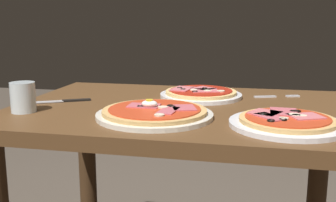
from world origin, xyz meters
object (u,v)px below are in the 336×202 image
water_glass_near (23,99)px  fork (273,96)px  dining_table (183,148)px  knife (64,101)px  pizza_across_left (287,122)px  pizza_across_right (201,94)px  pizza_foreground (155,113)px

water_glass_near → fork: water_glass_near is taller
dining_table → fork: (0.27, 0.20, 0.14)m
knife → pizza_across_left: bearing=-13.4°
pizza_across_left → fork: pizza_across_left is taller
dining_table → pizza_across_right: 0.21m
pizza_across_right → fork: size_ratio=1.79×
pizza_foreground → pizza_across_left: pizza_foreground is taller
pizza_foreground → pizza_across_left: bearing=-3.9°
dining_table → knife: knife is taller
pizza_foreground → fork: 0.48m
pizza_across_right → fork: pizza_across_right is taller
dining_table → fork: size_ratio=6.70×
dining_table → knife: bearing=-177.1°
pizza_foreground → knife: 0.36m
fork → water_glass_near: bearing=-152.0°
fork → dining_table: bearing=-143.8°
pizza_across_right → water_glass_near: 0.57m
dining_table → pizza_across_left: bearing=-31.8°
pizza_foreground → fork: (0.32, 0.36, -0.01)m
dining_table → pizza_foreground: pizza_foreground is taller
water_glass_near → knife: bearing=72.8°
dining_table → pizza_across_right: (0.03, 0.15, 0.15)m
pizza_foreground → pizza_across_left: (0.34, -0.02, -0.00)m
fork → pizza_across_left: bearing=-87.3°
pizza_foreground → pizza_across_right: pizza_foreground is taller
dining_table → knife: size_ratio=5.67×
dining_table → pizza_across_left: pizza_across_left is taller
fork → knife: bearing=-161.4°
pizza_across_right → knife: 0.45m
dining_table → pizza_foreground: 0.22m
pizza_across_left → fork: 0.38m
pizza_across_left → pizza_across_right: 0.42m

